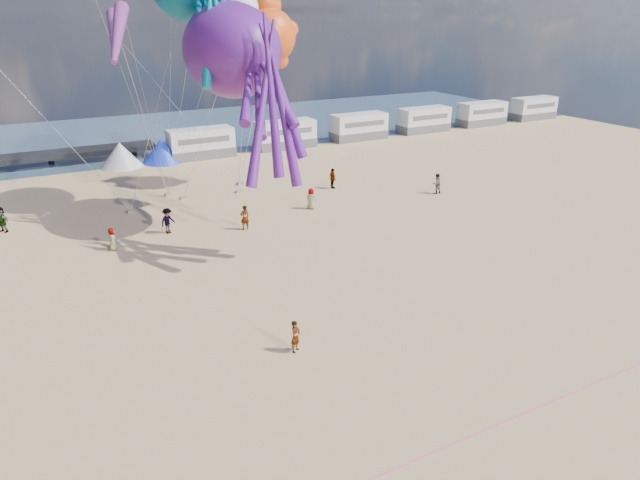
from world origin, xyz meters
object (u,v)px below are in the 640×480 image
Objects in this scene: beachgoer_1 at (437,184)px; tent_blue at (162,150)px; motorhome_3 at (424,120)px; kite_teddy_orange at (269,36)px; beachgoer_2 at (168,221)px; beachgoer_6 at (112,239)px; motorhome_4 at (482,114)px; motorhome_2 at (359,127)px; sandbag_c at (239,191)px; windsock_mid at (114,33)px; motorhome_1 at (285,134)px; beachgoer_4 at (1,220)px; sandbag_a at (131,211)px; beachgoer_3 at (333,178)px; beachgoer_0 at (311,199)px; kite_octopus_purple at (231,51)px; sandbag_e at (168,194)px; sandbag_d at (240,183)px; tent_white at (121,155)px; motorhome_5 at (533,108)px; beachgoer_5 at (245,218)px; sandbag_b at (184,198)px; windsock_right at (118,34)px; kite_panda at (247,38)px; standing_person at (296,336)px.

tent_blue is at bearing -49.37° from beachgoer_1.
motorhome_3 is 0.90× the size of kite_teddy_orange.
beachgoer_2 is 4.06m from beachgoer_6.
motorhome_2 is at bearing 180.00° from motorhome_4.
motorhome_2 is 1.00× the size of motorhome_4.
windsock_mid is at bearing -179.41° from sandbag_c.
motorhome_1 is 3.92× the size of beachgoer_1.
beachgoer_4 is 3.56× the size of sandbag_a.
kite_teddy_orange reaches higher than sandbag_c.
beachgoer_3 is at bearing -56.50° from tent_blue.
motorhome_1 is 4.08× the size of beachgoer_0.
kite_octopus_purple reaches higher than windsock_mid.
motorhome_1 is at bearing 35.61° from sandbag_e.
motorhome_2 reaches higher than beachgoer_1.
sandbag_c is at bearing -113.68° from sandbag_d.
kite_octopus_purple reaches higher than tent_white.
motorhome_3 and motorhome_5 have the same top height.
beachgoer_2 reaches higher than beachgoer_5.
beachgoer_0 is (6.44, -19.87, -0.39)m from tent_blue.
beachgoer_4 reaches higher than sandbag_b.
tent_blue is 8.00× the size of sandbag_c.
beachgoer_5 is 10.67m from sandbag_e.
sandbag_c is 0.09× the size of windsock_right.
motorhome_1 reaches higher than sandbag_d.
kite_octopus_purple is 2.03× the size of kite_panda.
beachgoer_3 reaches higher than standing_person.
kite_octopus_purple is (-6.06, -0.86, 10.98)m from beachgoer_0.
beachgoer_2 is (-10.94, 0.01, 0.08)m from beachgoer_0.
tent_blue is 18.47m from windsock_mid.
beachgoer_5 is at bearing -77.78° from sandbag_b.
sandbag_b is at bearing -166.33° from motorhome_5.
kite_teddy_orange is at bearing 51.70° from windsock_right.
windsock_mid is (-5.76, 7.33, 0.93)m from kite_octopus_purple.
windsock_right reaches higher than motorhome_2.
sandbag_c is 5.77m from sandbag_e.
tent_blue is 2.47× the size of beachgoer_0.
beachgoer_5 is 3.50× the size of sandbag_b.
motorhome_2 is 29.49m from kite_panda.
beachgoer_1 is 0.27× the size of kite_panda.
motorhome_4 is 39.63m from sandbag_d.
beachgoer_6 is 20.36m from kite_teddy_orange.
sandbag_d and sandbag_e have the same top height.
beachgoer_6 is 0.26× the size of windsock_right.
motorhome_3 reaches higher than beachgoer_0.
kite_panda is (4.00, -5.27, 12.28)m from sandbag_b.
beachgoer_3 reaches higher than beachgoer_0.
motorhome_5 is at bearing 11.94° from sandbag_e.
beachgoer_4 is 1.20× the size of beachgoer_6.
tent_white is 13.17m from sandbag_b.
motorhome_4 is at bearing 180.00° from motorhome_5.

